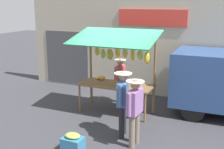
# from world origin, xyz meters

# --- Properties ---
(ground_plane) EXTENTS (40.00, 40.00, 0.00)m
(ground_plane) POSITION_xyz_m (0.00, 0.00, 0.00)
(ground_plane) COLOR #38383D
(street_backdrop) EXTENTS (9.00, 0.30, 3.40)m
(street_backdrop) POSITION_xyz_m (0.06, -2.20, 1.70)
(street_backdrop) COLOR #B2A893
(street_backdrop) RESTS_ON ground
(market_stall) EXTENTS (2.50, 1.46, 2.50)m
(market_stall) POSITION_xyz_m (0.01, -0.08, 1.57)
(market_stall) COLOR brown
(market_stall) RESTS_ON ground
(vendor_with_sunhat) EXTENTS (0.39, 0.66, 1.51)m
(vendor_with_sunhat) POSITION_xyz_m (0.18, -0.75, 0.87)
(vendor_with_sunhat) COLOR navy
(vendor_with_sunhat) RESTS_ON ground
(shopper_in_grey_tee) EXTENTS (0.41, 0.69, 1.60)m
(shopper_in_grey_tee) POSITION_xyz_m (-1.23, 1.79, 0.94)
(shopper_in_grey_tee) COLOR #726656
(shopper_in_grey_tee) RESTS_ON ground
(shopper_with_shopping_bag) EXTENTS (0.43, 0.69, 1.66)m
(shopper_with_shopping_bag) POSITION_xyz_m (-0.79, 1.42, 0.98)
(shopper_with_shopping_bag) COLOR #232328
(shopper_with_shopping_bag) RESTS_ON ground
(produce_crate_near) EXTENTS (0.48, 0.36, 0.41)m
(produce_crate_near) POSITION_xyz_m (-0.04, 2.57, 0.19)
(produce_crate_near) COLOR teal
(produce_crate_near) RESTS_ON ground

